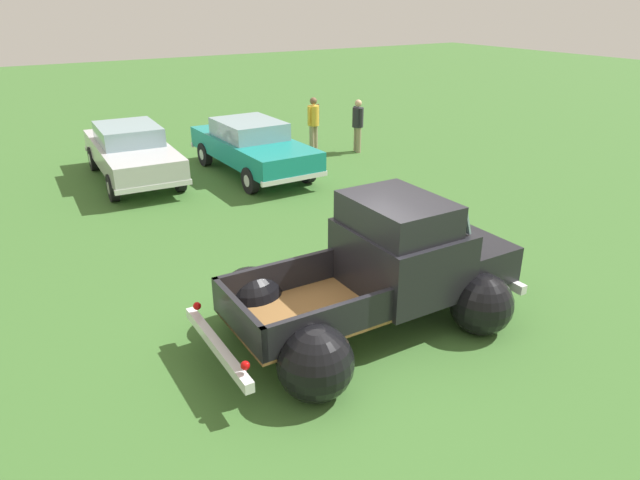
% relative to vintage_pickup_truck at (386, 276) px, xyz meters
% --- Properties ---
extents(ground_plane, '(80.00, 80.00, 0.00)m').
position_rel_vintage_pickup_truck_xyz_m(ground_plane, '(-0.39, 0.00, -0.76)').
color(ground_plane, '#3D6B2D').
extents(vintage_pickup_truck, '(4.64, 2.81, 1.96)m').
position_rel_vintage_pickup_truck_xyz_m(vintage_pickup_truck, '(0.00, 0.00, 0.00)').
color(vintage_pickup_truck, black).
rests_on(vintage_pickup_truck, ground).
extents(show_car_0, '(2.02, 4.72, 1.43)m').
position_rel_vintage_pickup_truck_xyz_m(show_car_0, '(-1.25, 9.19, 0.03)').
color(show_car_0, black).
rests_on(show_car_0, ground).
extents(show_car_1, '(1.88, 4.67, 1.43)m').
position_rel_vintage_pickup_truck_xyz_m(show_car_1, '(1.69, 8.07, 0.03)').
color(show_car_1, black).
rests_on(show_car_1, ground).
extents(spectator_0, '(0.39, 0.54, 1.61)m').
position_rel_vintage_pickup_truck_xyz_m(spectator_0, '(5.46, 8.49, 0.16)').
color(spectator_0, gray).
rests_on(spectator_0, ground).
extents(spectator_1, '(0.53, 0.44, 1.66)m').
position_rel_vintage_pickup_truck_xyz_m(spectator_1, '(4.36, 9.29, 0.19)').
color(spectator_1, gray).
rests_on(spectator_1, ground).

